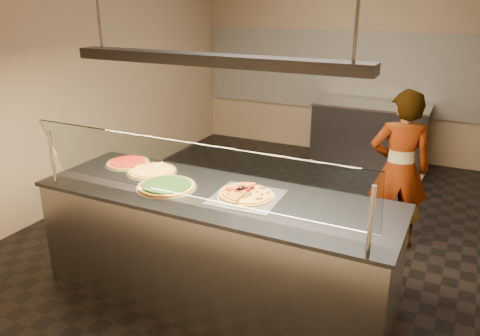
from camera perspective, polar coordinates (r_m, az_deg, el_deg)
The scene contains 17 objects.
ground at distance 5.13m, azimuth 4.67°, elevation -7.61°, with size 5.00×6.00×0.02m, color black.
wall_back at distance 7.48m, azimuth 13.89°, elevation 12.84°, with size 5.00×0.02×3.00m, color #967E61.
wall_front at distance 2.22m, azimuth -24.62°, elevation -4.73°, with size 5.00×0.02×3.00m, color #967E61.
wall_left at distance 5.99m, azimuth -18.16°, elevation 10.78°, with size 0.02×6.00×3.00m, color #967E61.
tile_band at distance 7.48m, azimuth 13.70°, elevation 11.31°, with size 4.90×0.02×1.20m, color silver.
serving_counter at distance 3.86m, azimuth -3.00°, elevation -9.39°, with size 2.88×0.94×0.93m.
sneeze_guard at distance 3.28m, azimuth -6.17°, elevation -0.37°, with size 2.64×0.18×0.54m.
perforated_tray at distance 3.57m, azimuth 0.80°, elevation -3.49°, with size 0.53×0.53×0.01m.
half_pizza_pepperoni at distance 3.60m, azimuth -0.62°, elevation -2.79°, with size 0.24×0.43×0.05m.
half_pizza_sausage at distance 3.53m, azimuth 2.31°, elevation -3.46°, with size 0.23×0.43×0.04m.
pizza_spinach at distance 3.79m, azimuth -8.93°, elevation -2.16°, with size 0.49×0.49×0.03m.
pizza_cheese at distance 4.15m, azimuth -10.63°, elevation -0.32°, with size 0.44×0.44×0.03m.
pizza_tomato at distance 4.40m, azimuth -13.46°, elevation 0.67°, with size 0.40×0.40×0.03m.
pizza_spatula at distance 4.18m, azimuth -9.85°, elevation 0.10°, with size 0.18×0.23×0.02m.
prep_table at distance 7.16m, azimuth 15.46°, elevation 3.93°, with size 1.61×0.74×0.93m.
worker at distance 4.79m, azimuth 18.83°, elevation -0.21°, with size 0.58×0.38×1.58m, color #26222C.
heat_lamp_housing at distance 3.39m, azimuth -3.46°, elevation 13.01°, with size 2.30×0.18×0.08m, color #35353A.
Camera 1 is at (1.64, -4.24, 2.36)m, focal length 35.00 mm.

